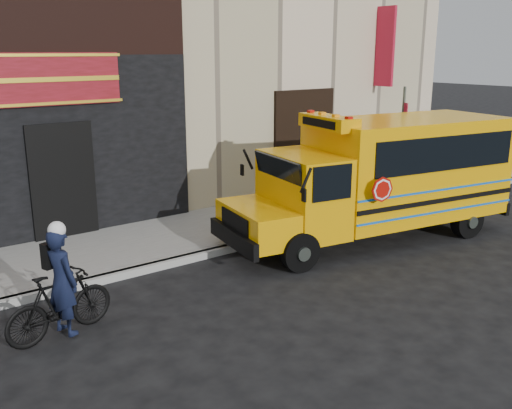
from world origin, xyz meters
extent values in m
plane|color=black|center=(0.00, 0.00, 0.00)|extent=(120.00, 120.00, 0.00)
cube|color=#A0A09A|center=(0.00, 2.60, 0.07)|extent=(40.00, 0.20, 0.15)
cube|color=slate|center=(0.00, 4.10, 0.07)|extent=(40.00, 3.00, 0.15)
cube|color=black|center=(-3.20, 5.40, 1.40)|extent=(1.30, 0.10, 2.50)
cube|color=#AD132C|center=(7.00, 5.15, 4.35)|extent=(0.10, 0.70, 2.40)
cylinder|color=black|center=(-0.11, 0.85, 0.40)|extent=(0.83, 0.40, 0.80)
cylinder|color=black|center=(0.19, 2.73, 0.40)|extent=(0.83, 0.40, 0.80)
cylinder|color=black|center=(4.43, 0.13, 0.40)|extent=(0.83, 0.40, 0.80)
cylinder|color=black|center=(4.73, 2.00, 0.40)|extent=(0.83, 0.40, 0.80)
cube|color=#E69C04|center=(-0.40, 1.86, 0.80)|extent=(1.30, 2.13, 0.70)
cube|color=black|center=(-0.95, 1.95, 0.55)|extent=(0.44, 2.04, 0.35)
cube|color=#E69C04|center=(0.68, 1.69, 1.30)|extent=(1.52, 2.26, 1.70)
cube|color=black|center=(0.12, 1.78, 1.70)|extent=(0.34, 1.79, 0.90)
cube|color=#E69C04|center=(3.50, 1.24, 1.62)|extent=(4.79, 2.88, 2.25)
cube|color=black|center=(5.75, 0.88, 0.55)|extent=(0.47, 2.19, 0.30)
cube|color=black|center=(3.42, 0.13, 2.10)|extent=(3.86, 0.66, 0.75)
cube|color=#E69C04|center=(1.27, 1.59, 2.78)|extent=(0.75, 1.66, 0.28)
cylinder|color=#A30E06|center=(1.51, 0.24, 1.55)|extent=(0.52, 0.11, 0.52)
cylinder|color=#414942|center=(5.08, 2.73, 1.66)|extent=(0.07, 0.07, 3.33)
cube|color=#AD132C|center=(5.05, 2.65, 2.70)|extent=(0.14, 0.27, 0.42)
cube|color=white|center=(5.05, 2.65, 2.18)|extent=(0.14, 0.27, 0.36)
imported|color=black|center=(-4.79, 1.00, 0.52)|extent=(1.80, 0.79, 1.04)
imported|color=black|center=(-4.73, 0.98, 0.84)|extent=(0.57, 0.70, 1.67)
camera|label=1|loc=(-7.14, -7.15, 4.25)|focal=40.00mm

